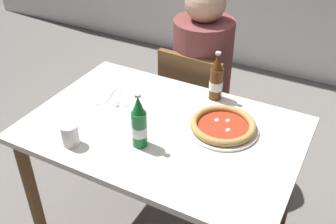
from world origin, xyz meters
TOP-DOWN VIEW (x-y plane):
  - dining_table_main at (0.00, 0.00)m, footprint 1.20×0.80m
  - chair_behind_table at (-0.10, 0.61)m, footprint 0.42×0.42m
  - diner_seated at (-0.10, 0.66)m, footprint 0.34×0.34m
  - pizza_margherita_near at (0.24, 0.11)m, footprint 0.31×0.31m
  - beer_bottle_left at (-0.02, -0.15)m, footprint 0.07×0.07m
  - beer_bottle_center at (0.11, 0.33)m, footprint 0.07×0.07m
  - napkin_with_cutlery at (-0.34, 0.12)m, footprint 0.23×0.23m
  - paper_cup at (-0.28, -0.28)m, footprint 0.07×0.07m

SIDE VIEW (x-z plane):
  - chair_behind_table at x=-0.10m, z-range 0.06..0.91m
  - diner_seated at x=-0.10m, z-range -0.02..1.19m
  - dining_table_main at x=0.00m, z-range 0.26..1.01m
  - napkin_with_cutlery at x=-0.34m, z-range 0.75..0.76m
  - pizza_margherita_near at x=0.24m, z-range 0.75..0.79m
  - paper_cup at x=-0.28m, z-range 0.75..0.84m
  - beer_bottle_left at x=-0.02m, z-range 0.73..0.98m
  - beer_bottle_center at x=0.11m, z-range 0.73..0.98m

